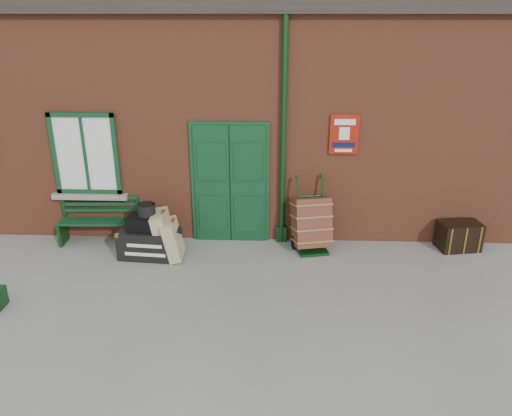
# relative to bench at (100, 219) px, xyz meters

# --- Properties ---
(ground) EXTENTS (80.00, 80.00, 0.00)m
(ground) POSITION_rel_bench_xyz_m (2.73, -1.30, -0.45)
(ground) COLOR gray
(ground) RESTS_ON ground
(station_building) EXTENTS (10.30, 4.30, 4.36)m
(station_building) POSITION_rel_bench_xyz_m (2.72, 2.20, 1.72)
(station_building) COLOR brown
(station_building) RESTS_ON ground
(bench) EXTENTS (1.45, 0.50, 0.89)m
(bench) POSITION_rel_bench_xyz_m (0.00, 0.00, 0.00)
(bench) COLOR #103E1F
(bench) RESTS_ON ground
(houdini_trunk) EXTENTS (1.06, 0.65, 0.51)m
(houdini_trunk) POSITION_rel_bench_xyz_m (1.06, -0.55, -0.19)
(houdini_trunk) COLOR black
(houdini_trunk) RESTS_ON ground
(strongbox) EXTENTS (0.59, 0.45, 0.26)m
(strongbox) POSITION_rel_bench_xyz_m (1.01, -0.55, 0.19)
(strongbox) COLOR black
(strongbox) RESTS_ON houdini_trunk
(hatbox) EXTENTS (0.33, 0.33, 0.20)m
(hatbox) POSITION_rel_bench_xyz_m (1.04, -0.52, 0.42)
(hatbox) COLOR black
(hatbox) RESTS_ON strongbox
(suitcase_back) EXTENTS (0.38, 0.58, 0.83)m
(suitcase_back) POSITION_rel_bench_xyz_m (1.30, -0.52, -0.03)
(suitcase_back) COLOR tan
(suitcase_back) RESTS_ON ground
(suitcase_front) EXTENTS (0.36, 0.53, 0.71)m
(suitcase_front) POSITION_rel_bench_xyz_m (1.48, -0.62, -0.09)
(suitcase_front) COLOR tan
(suitcase_front) RESTS_ON ground
(porter_trolley) EXTENTS (0.77, 0.81, 1.32)m
(porter_trolley) POSITION_rel_bench_xyz_m (3.90, -0.15, 0.06)
(porter_trolley) COLOR #0D3612
(porter_trolley) RESTS_ON ground
(dark_trunk) EXTENTS (0.78, 0.58, 0.51)m
(dark_trunk) POSITION_rel_bench_xyz_m (6.58, -0.05, -0.19)
(dark_trunk) COLOR black
(dark_trunk) RESTS_ON ground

